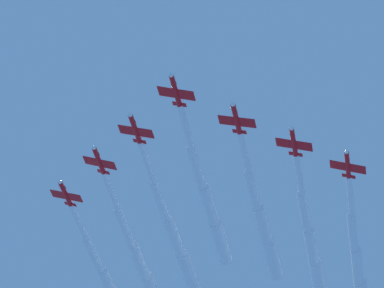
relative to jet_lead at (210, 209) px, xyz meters
The scene contains 6 objects.
jet_lead is the anchor object (origin of this frame).
jet_port_inner 14.76m from the jet_lead, 127.27° to the right, with size 20.69×63.50×4.48m.
jet_starboard_inner 16.08m from the jet_lead, 32.15° to the right, with size 22.23×67.60×4.55m.
jet_port_mid 30.72m from the jet_lead, 121.80° to the right, with size 22.00×66.24×4.55m.
jet_starboard_mid 31.55m from the jet_lead, 29.07° to the right, with size 23.02×67.60×4.60m.
jet_port_outer 46.14m from the jet_lead, 121.07° to the right, with size 22.75×67.51×4.60m.
Camera 1 is at (-63.34, 127.01, 29.62)m, focal length 81.63 mm.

